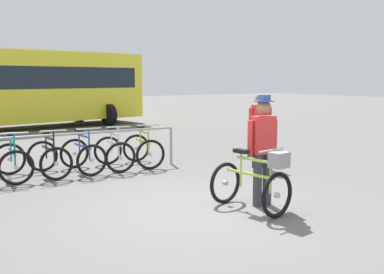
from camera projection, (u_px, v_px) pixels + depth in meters
name	position (u px, v px, depth m)	size (l,w,h in m)	color
ground_plane	(209.00, 209.00, 6.88)	(80.00, 80.00, 0.00)	#605E5B
bike_rack_rail	(90.00, 141.00, 9.42)	(3.91, 0.20, 0.88)	#99999E
racked_bike_teal	(13.00, 161.00, 8.83)	(0.76, 1.16, 0.98)	black
racked_bike_black	(49.00, 158.00, 9.19)	(0.68, 1.12, 0.97)	black
racked_bike_blue	(83.00, 155.00, 9.55)	(0.67, 1.11, 0.97)	black
racked_bike_white	(114.00, 152.00, 9.92)	(0.82, 1.20, 0.98)	black
racked_bike_lime	(143.00, 150.00, 10.28)	(0.83, 1.18, 0.97)	black
featured_bicycle	(254.00, 182.00, 6.71)	(0.80, 1.22, 0.97)	black
person_with_featured_bike	(263.00, 145.00, 6.98)	(0.53, 0.32, 1.72)	#383842
pedestrian_with_backpack	(259.00, 126.00, 9.98)	(0.50, 0.41, 1.64)	black
bus_distant	(19.00, 84.00, 17.58)	(10.27, 4.41, 3.08)	yellow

